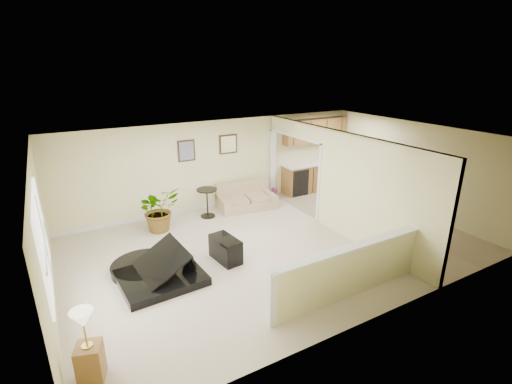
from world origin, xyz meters
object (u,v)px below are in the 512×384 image
accent_table (207,199)px  small_plant (274,197)px  lamp_stand (88,351)px  piano_bench (226,249)px  palm_plant (159,210)px  piano (155,251)px  loveseat (246,196)px

accent_table → small_plant: (2.10, -0.05, -0.30)m
lamp_stand → accent_table: bearing=51.6°
piano_bench → palm_plant: size_ratio=0.65×
accent_table → lamp_stand: size_ratio=0.74×
piano → loveseat: (3.29, 2.48, -0.25)m
piano_bench → lamp_stand: 3.52m
palm_plant → lamp_stand: size_ratio=1.10×
palm_plant → lamp_stand: bearing=-116.8°
piano_bench → palm_plant: bearing=109.7°
piano → palm_plant: 2.28m
piano → lamp_stand: (-1.42, -2.01, -0.14)m
accent_table → palm_plant: bearing=-171.7°
loveseat → small_plant: size_ratio=3.57×
palm_plant → lamp_stand: 4.69m
piano_bench → accent_table: (0.58, 2.39, 0.25)m
loveseat → lamp_stand: 6.52m
palm_plant → small_plant: size_ratio=2.45×
piano_bench → accent_table: size_ratio=0.97×
loveseat → accent_table: (-1.24, -0.11, 0.16)m
small_plant → lamp_stand: bearing=-142.2°
palm_plant → small_plant: 3.49m
lamp_stand → loveseat: bearing=43.6°
piano_bench → loveseat: size_ratio=0.45×
lamp_stand → palm_plant: bearing=63.2°
lamp_stand → small_plant: bearing=37.8°
piano → loveseat: size_ratio=1.11×
accent_table → lamp_stand: bearing=-128.4°
loveseat → accent_table: loveseat is taller
accent_table → small_plant: accent_table is taller
palm_plant → lamp_stand: (-2.11, -4.18, -0.09)m
loveseat → accent_table: bearing=-166.9°
small_plant → piano: bearing=-150.9°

